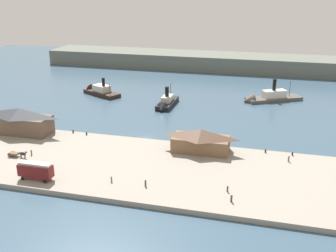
# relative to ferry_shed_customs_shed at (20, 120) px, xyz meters

# --- Properties ---
(ground_plane) EXTENTS (320.00, 320.00, 0.00)m
(ground_plane) POSITION_rel_ferry_shed_customs_shed_xyz_m (37.99, 8.80, -5.22)
(ground_plane) COLOR #385166
(quay_promenade) EXTENTS (110.00, 36.00, 1.20)m
(quay_promenade) POSITION_rel_ferry_shed_customs_shed_xyz_m (37.99, -13.20, -4.62)
(quay_promenade) COLOR gray
(quay_promenade) RESTS_ON ground
(seawall_edge) EXTENTS (110.00, 0.80, 1.00)m
(seawall_edge) POSITION_rel_ferry_shed_customs_shed_xyz_m (37.99, 5.20, -4.72)
(seawall_edge) COLOR slate
(seawall_edge) RESTS_ON ground
(ferry_shed_customs_shed) EXTENTS (19.47, 8.06, 7.93)m
(ferry_shed_customs_shed) POSITION_rel_ferry_shed_customs_shed_xyz_m (0.00, 0.00, 0.00)
(ferry_shed_customs_shed) COLOR brown
(ferry_shed_customs_shed) RESTS_ON quay_promenade
(ferry_shed_east_terminal) EXTENTS (15.87, 7.76, 6.37)m
(ferry_shed_east_terminal) POSITION_rel_ferry_shed_customs_shed_xyz_m (56.74, -0.01, -0.79)
(ferry_shed_east_terminal) COLOR brown
(ferry_shed_east_terminal) RESTS_ON quay_promenade
(street_tram) EXTENTS (8.41, 2.66, 4.31)m
(street_tram) POSITION_rel_ferry_shed_customs_shed_xyz_m (21.99, -27.10, -1.51)
(street_tram) COLOR maroon
(street_tram) RESTS_ON quay_promenade
(horse_cart) EXTENTS (5.62, 1.67, 1.87)m
(horse_cart) POSITION_rel_ferry_shed_customs_shed_xyz_m (9.72, -16.67, -3.10)
(horse_cart) COLOR brown
(horse_cart) RESTS_ON quay_promenade
(pedestrian_near_east_shed) EXTENTS (0.43, 0.43, 1.73)m
(pedestrian_near_east_shed) POSITION_rel_ferry_shed_customs_shed_xyz_m (80.38, -1.22, -3.23)
(pedestrian_near_east_shed) COLOR #6B5B4C
(pedestrian_near_east_shed) RESTS_ON quay_promenade
(pedestrian_at_waters_edge) EXTENTS (0.44, 0.44, 1.78)m
(pedestrian_at_waters_edge) POSITION_rel_ferry_shed_customs_shed_xyz_m (68.17, -25.70, -3.21)
(pedestrian_at_waters_edge) COLOR #4C3D33
(pedestrian_at_waters_edge) RESTS_ON quay_promenade
(pedestrian_walking_west) EXTENTS (0.38, 0.38, 1.52)m
(pedestrian_walking_west) POSITION_rel_ferry_shed_customs_shed_xyz_m (39.81, -23.75, -3.33)
(pedestrian_walking_west) COLOR #6B5B4C
(pedestrian_walking_west) RESTS_ON quay_promenade
(pedestrian_near_cart) EXTENTS (0.39, 0.39, 1.58)m
(pedestrian_near_cart) POSITION_rel_ferry_shed_customs_shed_xyz_m (66.84, -21.54, -3.30)
(pedestrian_near_cart) COLOR #4C3D33
(pedestrian_near_cart) RESTS_ON quay_promenade
(pedestrian_walking_east) EXTENTS (0.40, 0.40, 1.61)m
(pedestrian_walking_east) POSITION_rel_ferry_shed_customs_shed_xyz_m (12.76, -14.63, -3.29)
(pedestrian_walking_east) COLOR #6B5B4C
(pedestrian_walking_east) RESTS_ON quay_promenade
(pedestrian_standing_center) EXTENTS (0.43, 0.43, 1.75)m
(pedestrian_standing_center) POSITION_rel_ferry_shed_customs_shed_xyz_m (48.25, -23.78, -3.22)
(pedestrian_standing_center) COLOR #3D4C42
(pedestrian_standing_center) RESTS_ON quay_promenade
(mooring_post_center_west) EXTENTS (0.44, 0.44, 0.90)m
(mooring_post_center_west) POSITION_rel_ferry_shed_customs_shed_xyz_m (81.45, 3.21, -3.57)
(mooring_post_center_west) COLOR black
(mooring_post_center_west) RESTS_ON quay_promenade
(mooring_post_west) EXTENTS (0.44, 0.44, 0.90)m
(mooring_post_west) POSITION_rel_ferry_shed_customs_shed_xyz_m (20.55, 3.30, -3.57)
(mooring_post_west) COLOR black
(mooring_post_west) RESTS_ON quay_promenade
(mooring_post_center_east) EXTENTS (0.44, 0.44, 0.90)m
(mooring_post_center_east) POSITION_rel_ferry_shed_customs_shed_xyz_m (15.67, 3.89, -3.57)
(mooring_post_center_east) COLOR black
(mooring_post_center_east) RESTS_ON quay_promenade
(mooring_post_east) EXTENTS (0.44, 0.44, 0.90)m
(mooring_post_east) POSITION_rel_ferry_shed_customs_shed_xyz_m (74.31, 3.30, -3.57)
(mooring_post_east) COLOR black
(mooring_post_east) RESTS_ON quay_promenade
(ferry_outer_harbor) EXTENTS (5.34, 17.90, 9.18)m
(ferry_outer_harbor) POSITION_rel_ferry_shed_customs_shed_xyz_m (35.61, 41.66, -3.80)
(ferry_outer_harbor) COLOR black
(ferry_outer_harbor) RESTS_ON ground
(ferry_near_quay) EXTENTS (24.77, 17.73, 11.20)m
(ferry_near_quay) POSITION_rel_ferry_shed_customs_shed_xyz_m (72.54, 59.92, -3.94)
(ferry_near_quay) COLOR #514C47
(ferry_near_quay) RESTS_ON ground
(ferry_moored_east) EXTENTS (19.76, 13.88, 9.60)m
(ferry_moored_east) POSITION_rel_ferry_shed_customs_shed_xyz_m (2.62, 52.48, -3.80)
(ferry_moored_east) COLOR black
(ferry_moored_east) RESTS_ON ground
(far_headland) EXTENTS (180.00, 24.00, 8.00)m
(far_headland) POSITION_rel_ferry_shed_customs_shed_xyz_m (37.99, 118.80, -1.22)
(far_headland) COLOR #60665B
(far_headland) RESTS_ON ground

